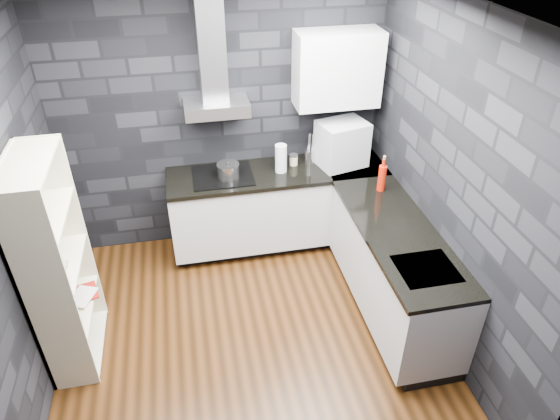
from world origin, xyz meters
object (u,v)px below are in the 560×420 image
object	(u,v)px
glass_vase	(281,158)
fruit_bowl	(55,270)
appliance_garage	(342,144)
storage_jar	(294,160)
bookshelf	(58,267)
red_bottle	(382,178)
utensil_crock	(310,156)
pot	(228,171)

from	to	relation	value
glass_vase	fruit_bowl	distance (m)	2.29
glass_vase	appliance_garage	bearing A→B (deg)	2.23
storage_jar	bookshelf	world-z (taller)	bookshelf
storage_jar	red_bottle	bearing A→B (deg)	-43.18
storage_jar	appliance_garage	distance (m)	0.51
bookshelf	fruit_bowl	size ratio (longest dim) A/B	8.28
utensil_crock	appliance_garage	size ratio (longest dim) A/B	0.30
appliance_garage	red_bottle	size ratio (longest dim) A/B	1.82
red_bottle	bookshelf	size ratio (longest dim) A/B	0.14
pot	bookshelf	size ratio (longest dim) A/B	0.12
bookshelf	appliance_garage	bearing A→B (deg)	14.45
glass_vase	fruit_bowl	size ratio (longest dim) A/B	1.31
pot	utensil_crock	distance (m)	0.87
glass_vase	bookshelf	xyz separation A→B (m)	(-1.95, -1.10, -0.14)
pot	glass_vase	world-z (taller)	glass_vase
pot	fruit_bowl	size ratio (longest dim) A/B	0.96
red_bottle	bookshelf	bearing A→B (deg)	-168.71
utensil_crock	red_bottle	size ratio (longest dim) A/B	0.54
utensil_crock	bookshelf	size ratio (longest dim) A/B	0.08
pot	storage_jar	distance (m)	0.69
appliance_garage	fruit_bowl	world-z (taller)	appliance_garage
red_bottle	fruit_bowl	bearing A→B (deg)	-167.08
bookshelf	fruit_bowl	xyz separation A→B (m)	(0.00, -0.08, 0.04)
red_bottle	fruit_bowl	xyz separation A→B (m)	(-2.79, -0.64, -0.09)
pot	red_bottle	bearing A→B (deg)	-20.64
red_bottle	storage_jar	bearing A→B (deg)	136.82
glass_vase	appliance_garage	size ratio (longest dim) A/B	0.62
storage_jar	bookshelf	size ratio (longest dim) A/B	0.06
glass_vase	bookshelf	bearing A→B (deg)	-150.56
appliance_garage	bookshelf	bearing A→B (deg)	-169.95
glass_vase	utensil_crock	size ratio (longest dim) A/B	2.08
pot	utensil_crock	xyz separation A→B (m)	(0.85, 0.15, -0.01)
pot	bookshelf	bearing A→B (deg)	-142.96
fruit_bowl	bookshelf	bearing A→B (deg)	90.00
storage_jar	glass_vase	bearing A→B (deg)	-145.98
fruit_bowl	storage_jar	bearing A→B (deg)	31.47
glass_vase	red_bottle	size ratio (longest dim) A/B	1.13
bookshelf	storage_jar	bearing A→B (deg)	20.66
glass_vase	bookshelf	distance (m)	2.25
red_bottle	bookshelf	distance (m)	2.85
glass_vase	pot	bearing A→B (deg)	-177.03
appliance_garage	fruit_bowl	xyz separation A→B (m)	(-2.58, -1.21, -0.19)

